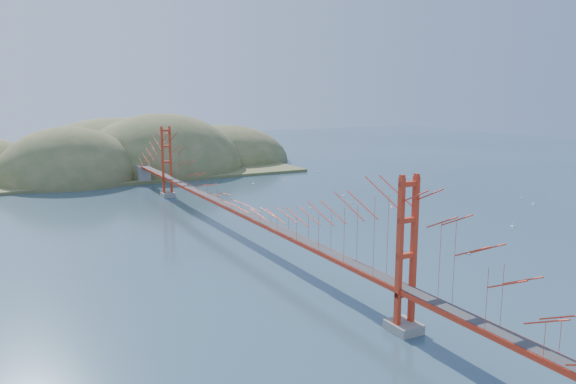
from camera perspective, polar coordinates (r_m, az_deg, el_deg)
name	(u,v)px	position (r m, az deg, el deg)	size (l,w,h in m)	color
ground	(240,238)	(67.68, -4.87, -4.67)	(320.00, 320.00, 0.00)	#284051
bridge	(239,180)	(66.38, -5.03, 1.22)	(2.20, 94.40, 12.00)	gray
far_headlands	(129,168)	(132.76, -15.87, 2.38)	(84.00, 58.00, 25.00)	olive
sailboat_11	(521,197)	(99.47, 22.61, -0.50)	(0.63, 0.63, 0.68)	white
sailboat_16	(352,202)	(88.60, 6.48, -1.01)	(0.61, 0.61, 0.64)	white
sailboat_1	(311,208)	(83.92, 2.34, -1.60)	(0.57, 0.57, 0.59)	white
sailboat_14	(512,226)	(78.47, 21.84, -3.18)	(0.58, 0.63, 0.71)	white
sailboat_15	(317,172)	(120.73, 2.99, 2.07)	(0.61, 0.61, 0.65)	white
sailboat_0	(401,249)	(63.75, 11.43, -5.66)	(0.49, 0.56, 0.63)	white
sailboat_12	(253,183)	(105.72, -3.57, 0.88)	(0.61, 0.59, 0.69)	white
sailboat_5	(533,204)	(94.65, 23.64, -1.10)	(0.51, 0.57, 0.64)	white
sailboat_7	(284,181)	(108.70, -0.36, 1.16)	(0.53, 0.45, 0.60)	white
sailboat_17	(409,177)	(115.61, 12.15, 1.48)	(0.50, 0.41, 0.60)	white
sailboat_6	(467,253)	(63.95, 17.72, -5.91)	(0.58, 0.58, 0.61)	white
sailboat_9	(405,191)	(99.75, 11.82, 0.10)	(0.59, 0.59, 0.62)	white
sailboat_4	(392,207)	(86.00, 10.50, -1.46)	(0.61, 0.63, 0.70)	white
sailboat_8	(344,195)	(94.17, 5.67, -0.32)	(0.63, 0.61, 0.71)	white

